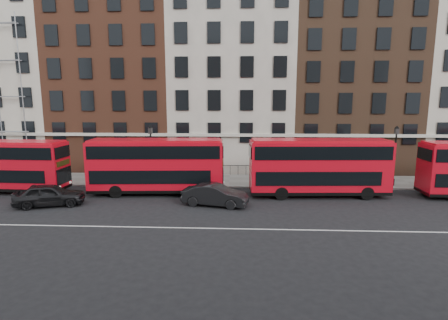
{
  "coord_description": "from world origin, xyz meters",
  "views": [
    {
      "loc": [
        1.04,
        -22.01,
        7.63
      ],
      "look_at": [
        -0.26,
        5.0,
        3.0
      ],
      "focal_mm": 28.0,
      "sensor_mm": 36.0,
      "label": 1
    }
  ],
  "objects_px": {
    "car_rear": "(50,195)",
    "bus_c": "(318,166)",
    "bus_b": "(156,165)",
    "car_front": "(215,195)",
    "bus_a": "(3,165)"
  },
  "relations": [
    {
      "from": "bus_b",
      "to": "bus_c",
      "type": "distance_m",
      "value": 13.07
    },
    {
      "from": "bus_b",
      "to": "car_front",
      "type": "bearing_deg",
      "value": -34.14
    },
    {
      "from": "bus_b",
      "to": "bus_c",
      "type": "xyz_separation_m",
      "value": [
        13.07,
        0.0,
        0.03
      ]
    },
    {
      "from": "bus_c",
      "to": "car_front",
      "type": "xyz_separation_m",
      "value": [
        -8.04,
        -2.97,
        -1.68
      ]
    },
    {
      "from": "bus_a",
      "to": "car_front",
      "type": "distance_m",
      "value": 18.22
    },
    {
      "from": "bus_b",
      "to": "bus_a",
      "type": "bearing_deg",
      "value": 176.41
    },
    {
      "from": "bus_b",
      "to": "car_rear",
      "type": "xyz_separation_m",
      "value": [
        -7.05,
        -3.61,
        -1.62
      ]
    },
    {
      "from": "bus_a",
      "to": "car_rear",
      "type": "xyz_separation_m",
      "value": [
        5.83,
        -3.61,
        -1.52
      ]
    },
    {
      "from": "bus_a",
      "to": "car_rear",
      "type": "bearing_deg",
      "value": -30.08
    },
    {
      "from": "car_rear",
      "to": "car_front",
      "type": "distance_m",
      "value": 12.09
    },
    {
      "from": "bus_c",
      "to": "car_rear",
      "type": "bearing_deg",
      "value": -172.9
    },
    {
      "from": "bus_a",
      "to": "bus_c",
      "type": "xyz_separation_m",
      "value": [
        25.95,
        -0.0,
        0.14
      ]
    },
    {
      "from": "bus_c",
      "to": "bus_a",
      "type": "bearing_deg",
      "value": 176.92
    },
    {
      "from": "car_rear",
      "to": "bus_c",
      "type": "bearing_deg",
      "value": -96.5
    },
    {
      "from": "bus_a",
      "to": "bus_c",
      "type": "bearing_deg",
      "value": 1.69
    }
  ]
}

